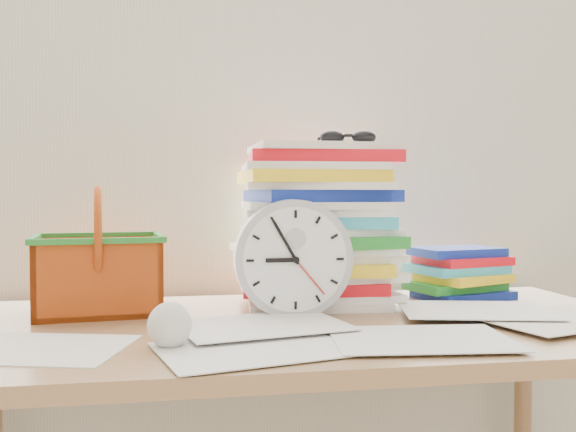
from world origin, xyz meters
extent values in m
cube|color=silver|center=(0.00, 2.00, 1.35)|extent=(4.00, 0.04, 2.70)
cube|color=silver|center=(0.00, 1.98, 1.30)|extent=(2.40, 0.01, 2.50)
cube|color=#956D45|center=(0.00, 1.60, 0.73)|extent=(1.40, 0.70, 0.03)
cylinder|color=#B2B3B7|center=(-0.01, 1.65, 0.87)|extent=(0.24, 0.05, 0.24)
sphere|color=white|center=(-0.25, 1.43, 0.79)|extent=(0.08, 0.08, 0.08)
camera|label=1|loc=(-0.24, 0.38, 1.00)|focal=40.00mm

